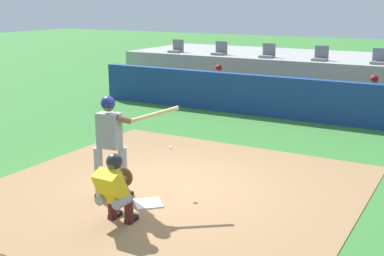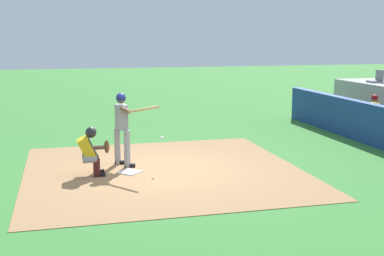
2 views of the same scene
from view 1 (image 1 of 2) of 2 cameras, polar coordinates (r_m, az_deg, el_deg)
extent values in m
plane|color=#387A33|center=(9.21, -2.16, -6.98)|extent=(80.00, 80.00, 0.00)
cube|color=#9E754C|center=(9.20, -2.16, -6.95)|extent=(6.40, 6.40, 0.01)
cube|color=white|center=(8.58, -4.98, -8.50)|extent=(0.62, 0.62, 0.02)
cylinder|color=#99999E|center=(8.79, -10.50, -5.07)|extent=(0.15, 0.15, 0.92)
cylinder|color=#99999E|center=(8.72, -7.81, -5.13)|extent=(0.15, 0.15, 0.92)
cube|color=gray|center=(8.53, -9.36, -0.28)|extent=(0.41, 0.29, 0.60)
sphere|color=brown|center=(8.44, -9.48, 2.55)|extent=(0.21, 0.21, 0.21)
sphere|color=navy|center=(8.43, -9.49, 2.78)|extent=(0.24, 0.24, 0.24)
cylinder|color=brown|center=(8.50, -8.70, 1.15)|extent=(0.57, 0.21, 0.18)
cylinder|color=brown|center=(8.36, -7.73, 0.97)|extent=(0.24, 0.26, 0.17)
cylinder|color=tan|center=(8.46, -4.26, 1.56)|extent=(0.62, 0.67, 0.24)
cube|color=black|center=(8.97, -10.10, -7.47)|extent=(0.15, 0.27, 0.09)
cube|color=black|center=(8.90, -7.45, -7.55)|extent=(0.15, 0.27, 0.09)
cylinder|color=gray|center=(7.85, -9.77, -7.75)|extent=(0.16, 0.32, 0.16)
cylinder|color=#4C1919|center=(8.04, -9.02, -8.80)|extent=(0.14, 0.14, 0.42)
cube|color=black|center=(8.15, -8.70, -9.76)|extent=(0.11, 0.24, 0.08)
cylinder|color=gray|center=(7.66, -7.90, -8.23)|extent=(0.16, 0.32, 0.16)
cylinder|color=#4C1919|center=(7.85, -7.17, -9.30)|extent=(0.14, 0.14, 0.42)
cube|color=black|center=(7.96, -6.87, -10.27)|extent=(0.11, 0.24, 0.08)
cube|color=gold|center=(7.64, -9.14, -6.57)|extent=(0.40, 0.44, 0.57)
cube|color=#2D2D33|center=(7.73, -8.58, -6.30)|extent=(0.38, 0.25, 0.45)
sphere|color=brown|center=(7.58, -8.86, -3.98)|extent=(0.21, 0.21, 0.21)
sphere|color=#232328|center=(7.59, -8.78, -3.80)|extent=(0.25, 0.25, 0.25)
cylinder|color=brown|center=(7.83, -8.34, -6.03)|extent=(0.10, 0.45, 0.10)
ellipsoid|color=brown|center=(8.02, -7.57, -5.51)|extent=(0.28, 0.12, 0.30)
sphere|color=white|center=(8.95, -2.42, -2.24)|extent=(0.07, 0.07, 0.07)
cube|color=navy|center=(14.77, 11.14, 3.32)|extent=(13.00, 0.30, 1.20)
cube|color=olive|center=(15.78, 12.23, 2.56)|extent=(11.80, 0.44, 0.45)
cylinder|color=#939399|center=(16.59, 2.29, 4.37)|extent=(0.15, 0.40, 0.15)
cylinder|color=#939399|center=(16.46, 1.96, 3.35)|extent=(0.13, 0.13, 0.45)
cube|color=maroon|center=(16.46, 1.88, 2.69)|extent=(0.11, 0.24, 0.08)
cylinder|color=#939399|center=(16.48, 3.10, 4.29)|extent=(0.15, 0.40, 0.15)
cylinder|color=#939399|center=(16.35, 2.77, 3.27)|extent=(0.13, 0.13, 0.45)
cube|color=maroon|center=(16.34, 2.68, 2.60)|extent=(0.11, 0.24, 0.08)
cube|color=gold|center=(16.68, 3.04, 5.35)|extent=(0.36, 0.22, 0.54)
sphere|color=#996B4C|center=(16.63, 3.06, 6.68)|extent=(0.20, 0.20, 0.20)
sphere|color=maroon|center=(16.62, 3.06, 6.82)|extent=(0.22, 0.22, 0.22)
cylinder|color=#996B4C|center=(16.67, 2.21, 4.98)|extent=(0.09, 0.41, 0.22)
cylinder|color=#996B4C|center=(16.49, 3.45, 4.86)|extent=(0.09, 0.41, 0.22)
cylinder|color=#939399|center=(15.05, 19.10, 2.56)|extent=(0.15, 0.40, 0.15)
cylinder|color=#939399|center=(14.91, 18.87, 1.43)|extent=(0.13, 0.13, 0.45)
cube|color=maroon|center=(14.90, 18.78, 0.70)|extent=(0.11, 0.24, 0.08)
cylinder|color=#939399|center=(15.00, 20.07, 2.45)|extent=(0.15, 0.40, 0.15)
cylinder|color=#939399|center=(14.86, 19.85, 1.32)|extent=(0.13, 0.13, 0.45)
cube|color=maroon|center=(14.85, 19.76, 0.58)|extent=(0.11, 0.24, 0.08)
cube|color=gold|center=(15.19, 19.82, 3.65)|extent=(0.36, 0.22, 0.54)
sphere|color=brown|center=(15.13, 19.94, 5.10)|extent=(0.20, 0.20, 0.20)
sphere|color=maroon|center=(15.12, 19.95, 5.25)|extent=(0.22, 0.22, 0.22)
cylinder|color=brown|center=(15.11, 18.94, 3.25)|extent=(0.09, 0.41, 0.22)
cylinder|color=brown|center=(15.04, 20.44, 3.08)|extent=(0.09, 0.41, 0.22)
cube|color=#9E9E99|center=(18.94, 15.42, 5.74)|extent=(15.00, 4.40, 1.40)
cube|color=slate|center=(19.52, -1.87, 8.67)|extent=(0.46, 0.46, 0.08)
cube|color=slate|center=(19.66, -1.57, 9.41)|extent=(0.46, 0.06, 0.40)
cube|color=slate|center=(18.62, 3.08, 8.39)|extent=(0.46, 0.46, 0.08)
cube|color=slate|center=(18.78, 3.36, 9.17)|extent=(0.46, 0.06, 0.40)
cube|color=slate|center=(17.88, 8.47, 8.01)|extent=(0.46, 0.46, 0.08)
cube|color=slate|center=(18.04, 8.73, 8.82)|extent=(0.46, 0.06, 0.40)
cube|color=slate|center=(17.31, 14.25, 7.53)|extent=(0.46, 0.46, 0.08)
cube|color=slate|center=(17.47, 14.48, 8.37)|extent=(0.46, 0.06, 0.40)
cube|color=slate|center=(16.92, 20.36, 6.94)|extent=(0.46, 0.46, 0.08)
cube|color=slate|center=(17.09, 20.54, 7.80)|extent=(0.46, 0.06, 0.40)
camera|label=2|loc=(8.66, 83.55, 0.36)|focal=47.84mm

